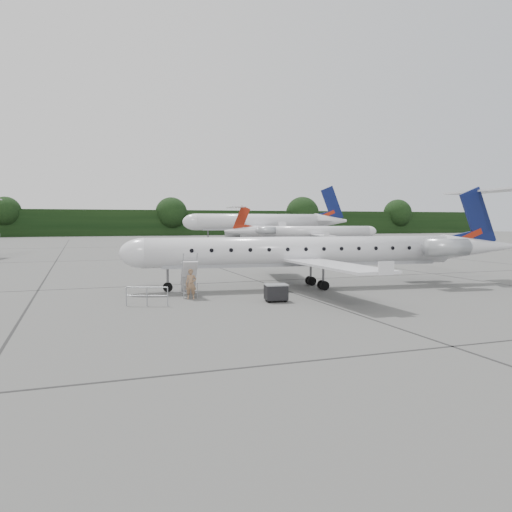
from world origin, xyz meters
name	(u,v)px	position (x,y,z in m)	size (l,w,h in m)	color
ground	(351,290)	(0.00, 0.00, 0.00)	(320.00, 320.00, 0.00)	#595957
treeline	(137,223)	(0.00, 130.00, 4.00)	(260.00, 4.00, 8.00)	black
main_regional_jet	(304,237)	(-2.48, 2.04, 3.44)	(26.81, 19.30, 6.87)	silver
airstair	(189,278)	(-10.52, 0.89, 1.08)	(0.85, 2.09, 2.15)	silver
passenger	(191,284)	(-10.65, -0.29, 0.88)	(0.64, 0.42, 1.75)	#88664A
safety_railing	(147,297)	(-13.35, -1.85, 0.50)	(2.20, 0.08, 1.00)	gray
baggage_cart	(276,292)	(-6.36, -2.75, 0.52)	(1.20, 0.97, 1.04)	black
bg_narrowbody	(258,214)	(18.28, 69.69, 5.99)	(33.34, 24.01, 11.97)	silver
bg_regional_right	(314,226)	(24.13, 54.98, 3.59)	(27.35, 19.69, 7.17)	silver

